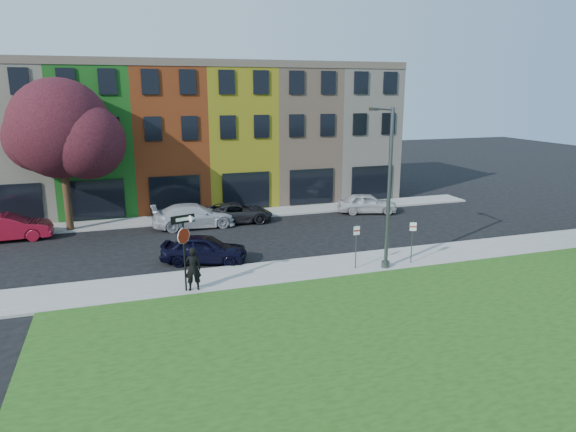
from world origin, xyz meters
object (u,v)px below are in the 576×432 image
object	(u,v)px
sedan_near	(204,249)
street_lamp	(387,189)
stop_sign	(184,238)
man	(193,269)

from	to	relation	value
sedan_near	street_lamp	size ratio (longest dim) A/B	0.60
sedan_near	stop_sign	bearing A→B (deg)	179.26
man	sedan_near	xyz separation A→B (m)	(1.07, 3.78, -0.35)
street_lamp	stop_sign	bearing A→B (deg)	-175.24
street_lamp	sedan_near	bearing A→B (deg)	159.83
man	sedan_near	bearing A→B (deg)	-103.53
stop_sign	street_lamp	distance (m)	9.71
man	street_lamp	world-z (taller)	street_lamp
stop_sign	sedan_near	bearing A→B (deg)	52.59
stop_sign	sedan_near	distance (m)	4.42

